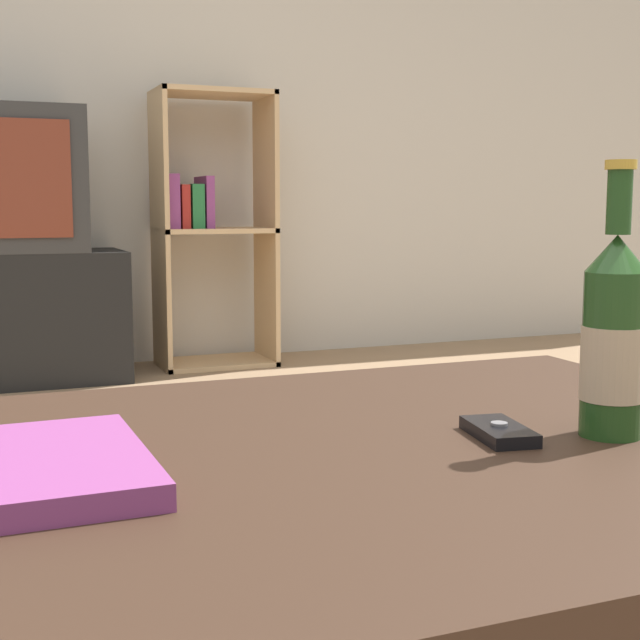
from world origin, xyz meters
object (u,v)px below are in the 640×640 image
Objects in this scene: cell_phone at (499,431)px; table_book at (52,466)px; beer_bottle at (613,338)px; bookshelf at (208,224)px.

cell_phone is 0.46m from table_book.
bookshelf is at bearing 83.76° from beer_bottle.
beer_bottle is 1.12× the size of table_book.
cell_phone is at bearing -4.34° from table_book.
table_book is at bearing -107.51° from bookshelf.
beer_bottle reaches higher than cell_phone.
cell_phone is (-0.43, -2.84, -0.16)m from bookshelf.
beer_bottle is at bearing -7.97° from cell_phone.
bookshelf reaches higher than table_book.
bookshelf reaches higher than beer_bottle.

